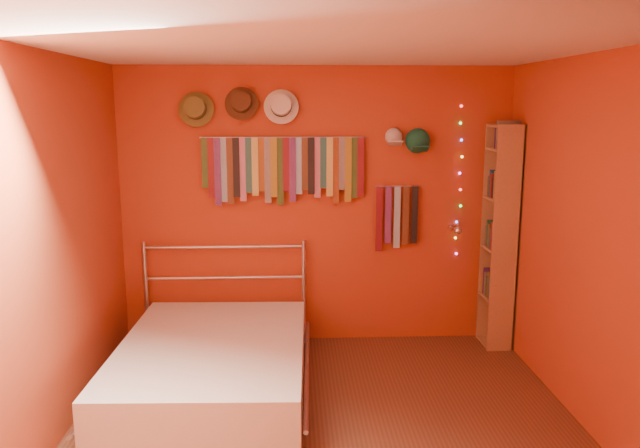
{
  "coord_description": "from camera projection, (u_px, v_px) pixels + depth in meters",
  "views": [
    {
      "loc": [
        -0.23,
        -3.81,
        2.17
      ],
      "look_at": [
        -0.01,
        0.9,
        1.26
      ],
      "focal_mm": 35.0,
      "sensor_mm": 36.0,
      "label": 1
    }
  ],
  "objects": [
    {
      "name": "fedora_olive",
      "position": [
        195.0,
        108.0,
        5.32
      ],
      "size": [
        0.3,
        0.17,
        0.3
      ],
      "rotation": [
        1.36,
        0.0,
        0.0
      ],
      "color": "olive",
      "rests_on": "back_wall"
    },
    {
      "name": "right_wall",
      "position": [
        600.0,
        250.0,
        4.0
      ],
      "size": [
        0.02,
        3.5,
        2.5
      ],
      "primitive_type": "cube",
      "color": "#A73D1B",
      "rests_on": "ground"
    },
    {
      "name": "cap_green",
      "position": [
        418.0,
        141.0,
        5.51
      ],
      "size": [
        0.2,
        0.25,
        0.2
      ],
      "color": "#166548",
      "rests_on": "back_wall"
    },
    {
      "name": "tie_rack",
      "position": [
        283.0,
        167.0,
        5.48
      ],
      "size": [
        1.45,
        0.03,
        0.6
      ],
      "color": "#B8B8BD",
      "rests_on": "back_wall"
    },
    {
      "name": "fedora_white",
      "position": [
        281.0,
        106.0,
        5.35
      ],
      "size": [
        0.3,
        0.16,
        0.3
      ],
      "rotation": [
        1.36,
        0.0,
        0.0
      ],
      "color": "silver",
      "rests_on": "back_wall"
    },
    {
      "name": "left_wall",
      "position": [
        45.0,
        256.0,
        3.84
      ],
      "size": [
        0.02,
        3.5,
        2.5
      ],
      "primitive_type": "cube",
      "color": "#A73D1B",
      "rests_on": "ground"
    },
    {
      "name": "fedora_brown",
      "position": [
        241.0,
        103.0,
        5.33
      ],
      "size": [
        0.29,
        0.16,
        0.29
      ],
      "rotation": [
        1.36,
        0.0,
        0.0
      ],
      "color": "#4E301C",
      "rests_on": "back_wall"
    },
    {
      "name": "bed",
      "position": [
        213.0,
        366.0,
        4.7
      ],
      "size": [
        1.52,
        2.02,
        0.96
      ],
      "rotation": [
        0.0,
        0.0,
        -0.03
      ],
      "color": "#B8B8BD",
      "rests_on": "ground"
    },
    {
      "name": "back_wall",
      "position": [
        317.0,
        207.0,
        5.63
      ],
      "size": [
        3.5,
        0.02,
        2.5
      ],
      "primitive_type": "cube",
      "color": "#A73D1B",
      "rests_on": "ground"
    },
    {
      "name": "ceiling",
      "position": [
        329.0,
        47.0,
        3.68
      ],
      "size": [
        3.5,
        3.5,
        0.02
      ],
      "primitive_type": "cube",
      "color": "white",
      "rests_on": "back_wall"
    },
    {
      "name": "small_tie_rack",
      "position": [
        397.0,
        215.0,
        5.61
      ],
      "size": [
        0.4,
        0.03,
        0.6
      ],
      "color": "#B8B8BD",
      "rests_on": "back_wall"
    },
    {
      "name": "ground",
      "position": [
        328.0,
        435.0,
        4.15
      ],
      "size": [
        3.5,
        3.5,
        0.0
      ],
      "primitive_type": "plane",
      "color": "#55311D",
      "rests_on": "ground"
    },
    {
      "name": "fairy_lights",
      "position": [
        459.0,
        182.0,
        5.61
      ],
      "size": [
        0.06,
        0.02,
        1.36
      ],
      "color": "#FF3333",
      "rests_on": "back_wall"
    },
    {
      "name": "cap_white",
      "position": [
        394.0,
        137.0,
        5.49
      ],
      "size": [
        0.17,
        0.21,
        0.17
      ],
      "color": "silver",
      "rests_on": "back_wall"
    },
    {
      "name": "reading_lamp",
      "position": [
        457.0,
        230.0,
        5.49
      ],
      "size": [
        0.07,
        0.3,
        0.09
      ],
      "color": "#B8B8BD",
      "rests_on": "back_wall"
    },
    {
      "name": "bookshelf",
      "position": [
        504.0,
        236.0,
        5.54
      ],
      "size": [
        0.25,
        0.34,
        2.0
      ],
      "color": "olive",
      "rests_on": "ground"
    }
  ]
}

